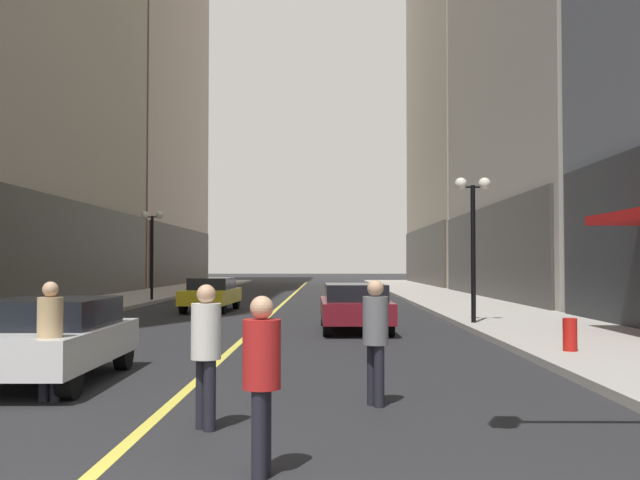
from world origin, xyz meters
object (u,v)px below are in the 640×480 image
Objects in this scene: car_white at (50,337)px; car_maroon at (355,305)px; pedestrian_in_grey_suit at (376,333)px; pedestrian_in_tan_trench at (50,332)px; car_yellow at (212,293)px; pedestrian_in_red_jacket at (262,372)px; fire_hydrant_right at (570,338)px; pedestrian_in_white_shirt at (206,345)px; street_lamp_left_far at (152,235)px; street_lamp_right_mid at (473,217)px.

car_white is 10.33m from car_maroon.
car_white is 2.46× the size of pedestrian_in_grey_suit.
car_white is 2.50× the size of pedestrian_in_tan_trench.
pedestrian_in_tan_trench is at bearing -87.58° from car_yellow.
car_maroon is 14.12m from pedestrian_in_red_jacket.
car_maroon is at bearing 124.12° from fire_hydrant_right.
pedestrian_in_grey_suit is at bearing -20.56° from car_white.
car_yellow is 2.90× the size of pedestrian_in_red_jacket.
pedestrian_in_white_shirt is at bearing 113.58° from pedestrian_in_red_jacket.
pedestrian_in_grey_suit reaches higher than pedestrian_in_tan_trench.
pedestrian_in_grey_suit is at bearing -3.46° from pedestrian_in_tan_trench.
pedestrian_in_red_jacket reaches higher than car_white.
pedestrian_in_red_jacket is 4.74m from pedestrian_in_tan_trench.
fire_hydrant_right is (9.41, -14.46, -0.32)m from car_yellow.
pedestrian_in_grey_suit is (5.23, -19.33, 0.25)m from car_yellow.
fire_hydrant_right is (9.22, 2.98, -0.32)m from car_white.
street_lamp_left_far is (-4.70, 25.36, 2.31)m from pedestrian_in_tan_trench.
car_yellow is 2.81× the size of pedestrian_in_white_shirt.
pedestrian_in_white_shirt is (3.03, -3.29, 0.24)m from car_white.
street_lamp_right_mid is at bearing 48.94° from car_white.
car_maroon is 2.91× the size of pedestrian_in_grey_suit.
fire_hydrant_right is (6.19, 6.27, -0.55)m from pedestrian_in_white_shirt.
car_yellow is at bearing 105.15° from pedestrian_in_grey_suit.
pedestrian_in_tan_trench is 14.36m from street_lamp_right_mid.
street_lamp_left_far is at bearing 104.74° from pedestrian_in_white_shirt.
pedestrian_in_red_jacket is (-1.22, -3.22, -0.04)m from pedestrian_in_grey_suit.
pedestrian_in_tan_trench is (0.62, -1.63, 0.23)m from car_white.
pedestrian_in_tan_trench is (-3.21, 3.49, 0.03)m from pedestrian_in_red_jacket.
pedestrian_in_white_shirt is 8.83m from fire_hydrant_right.
fire_hydrant_right is (5.39, 8.09, -0.52)m from pedestrian_in_red_jacket.
fire_hydrant_right is at bearing 45.38° from pedestrian_in_white_shirt.
fire_hydrant_right is (0.50, -7.03, -2.86)m from street_lamp_right_mid.
street_lamp_right_mid is (3.54, 1.07, 2.54)m from car_maroon.
car_white is 24.22m from street_lamp_left_far.
street_lamp_left_far is 24.82m from fire_hydrant_right.
pedestrian_in_white_shirt is 1.03× the size of pedestrian_in_red_jacket.
pedestrian_in_red_jacket is at bearing -47.42° from pedestrian_in_tan_trench.
pedestrian_in_grey_suit is 0.38× the size of street_lamp_left_far.
car_maroon is 2.96× the size of pedestrian_in_tan_trench.
pedestrian_in_grey_suit is 12.66m from street_lamp_right_mid.
car_yellow is 2.83× the size of pedestrian_in_tan_trench.
car_white and car_maroon have the same top height.
car_yellow is at bearing 140.18° from street_lamp_right_mid.
pedestrian_in_white_shirt is 2.45m from pedestrian_in_grey_suit.
car_yellow is 5.78× the size of fire_hydrant_right.
car_yellow is at bearing -58.29° from street_lamp_left_far.
street_lamp_left_far reaches higher than pedestrian_in_tan_trench.
pedestrian_in_grey_suit is at bearing -70.40° from street_lamp_left_far.
street_lamp_right_mid is 7.61m from fire_hydrant_right.
pedestrian_in_grey_suit reaches higher than car_white.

